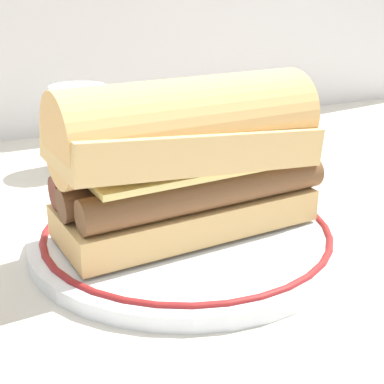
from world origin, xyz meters
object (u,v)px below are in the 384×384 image
at_px(drinking_glass, 81,134).
at_px(plate, 192,233).
at_px(sausage_sandwich, 192,155).
at_px(salt_shaker, 219,138).

bearing_deg(drinking_glass, plate, -81.62).
height_order(sausage_sandwich, salt_shaker, sausage_sandwich).
bearing_deg(plate, salt_shaker, 55.87).
distance_m(sausage_sandwich, drinking_glass, 0.23).
xyz_separation_m(plate, salt_shaker, (0.11, 0.16, 0.03)).
bearing_deg(sausage_sandwich, drinking_glass, 93.97).
relative_size(sausage_sandwich, salt_shaker, 2.76).
relative_size(plate, salt_shaker, 3.32).
distance_m(plate, drinking_glass, 0.23).
bearing_deg(sausage_sandwich, plate, -4.41).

